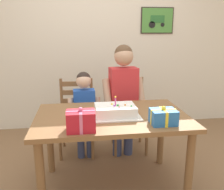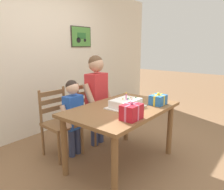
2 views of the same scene
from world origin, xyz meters
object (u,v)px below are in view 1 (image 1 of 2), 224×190
at_px(gift_box_beside_cake, 163,117).
at_px(chair_right, 129,114).
at_px(chair_left, 77,116).
at_px(gift_box_red_large, 81,121).
at_px(dining_table, 112,125).
at_px(child_older, 123,91).
at_px(birthday_cake, 115,111).
at_px(child_younger, 84,107).

distance_m(gift_box_beside_cake, chair_right, 1.14).
bearing_deg(gift_box_beside_cake, chair_left, 123.51).
bearing_deg(gift_box_red_large, chair_left, 92.04).
bearing_deg(dining_table, gift_box_beside_cake, -35.52).
bearing_deg(child_older, dining_table, -109.76).
bearing_deg(birthday_cake, chair_right, 69.99).
xyz_separation_m(gift_box_red_large, child_older, (0.51, 0.96, -0.01)).
relative_size(dining_table, child_older, 1.03).
bearing_deg(birthday_cake, child_younger, 111.34).
bearing_deg(gift_box_red_large, chair_right, 61.28).
distance_m(gift_box_beside_cake, chair_left, 1.35).
distance_m(child_older, child_younger, 0.50).
height_order(chair_left, child_older, child_older).
relative_size(birthday_cake, child_younger, 0.42).
bearing_deg(gift_box_beside_cake, dining_table, 144.48).
xyz_separation_m(birthday_cake, chair_right, (0.31, 0.84, -0.33)).
relative_size(birthday_cake, child_older, 0.33).
bearing_deg(chair_right, child_older, -120.82).
xyz_separation_m(gift_box_beside_cake, chair_right, (-0.06, 1.09, -0.35)).
xyz_separation_m(dining_table, child_older, (0.23, 0.63, 0.17)).
distance_m(birthday_cake, chair_left, 0.97).
height_order(dining_table, chair_left, chair_left).
distance_m(dining_table, chair_right, 0.89).
relative_size(gift_box_red_large, chair_left, 0.25).
relative_size(gift_box_beside_cake, chair_left, 0.23).
xyz_separation_m(dining_table, chair_left, (-0.33, 0.81, -0.18)).
relative_size(dining_table, chair_right, 1.52).
relative_size(chair_left, chair_right, 1.00).
xyz_separation_m(child_older, child_younger, (-0.46, 0.00, -0.18)).
xyz_separation_m(dining_table, chair_right, (0.33, 0.81, -0.18)).
xyz_separation_m(chair_left, child_younger, (0.10, -0.18, 0.17)).
height_order(birthday_cake, chair_left, birthday_cake).
distance_m(gift_box_red_large, gift_box_beside_cake, 0.68).
distance_m(gift_box_red_large, child_younger, 0.98).
bearing_deg(birthday_cake, gift_box_red_large, -137.24).
relative_size(chair_right, child_older, 0.68).
xyz_separation_m(chair_right, child_older, (-0.11, -0.18, 0.36)).
bearing_deg(chair_left, child_older, -17.94).
bearing_deg(dining_table, child_younger, 110.37).
height_order(dining_table, gift_box_beside_cake, gift_box_beside_cake).
distance_m(dining_table, gift_box_beside_cake, 0.51).
distance_m(birthday_cake, child_older, 0.69).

